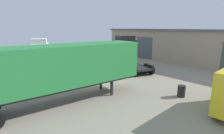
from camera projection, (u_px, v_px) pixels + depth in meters
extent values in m
plane|color=gray|center=(103.00, 85.00, 15.95)|extent=(60.00, 60.00, 0.00)
cube|color=tan|center=(195.00, 46.00, 26.97)|extent=(29.94, 8.05, 4.69)
cube|color=#565B60|center=(196.00, 30.00, 26.42)|extent=(30.44, 8.55, 0.25)
cube|color=#4C5156|center=(144.00, 48.00, 29.38)|extent=(3.20, 0.08, 3.60)
cube|color=silver|center=(38.00, 56.00, 20.32)|extent=(3.24, 3.19, 2.83)
cube|color=silver|center=(39.00, 41.00, 20.01)|extent=(2.59, 2.37, 0.60)
cube|color=black|center=(27.00, 52.00, 19.85)|extent=(1.96, 0.90, 1.02)
cube|color=#232326|center=(66.00, 65.00, 21.53)|extent=(3.32, 4.24, 0.24)
cylinder|color=#B2B2B7|center=(62.00, 69.00, 20.46)|extent=(0.95, 1.23, 0.56)
cylinder|color=black|center=(33.00, 70.00, 19.44)|extent=(0.68, 1.06, 1.03)
cylinder|color=black|center=(35.00, 66.00, 21.48)|extent=(0.68, 1.06, 1.03)
cylinder|color=black|center=(71.00, 68.00, 20.68)|extent=(0.68, 1.06, 1.03)
cylinder|color=black|center=(69.00, 64.00, 22.72)|extent=(0.68, 1.06, 1.03)
cylinder|color=black|center=(79.00, 67.00, 20.95)|extent=(0.68, 1.06, 1.03)
cylinder|color=black|center=(76.00, 64.00, 22.99)|extent=(0.68, 1.06, 1.03)
cube|color=#28843D|center=(60.00, 65.00, 11.64)|extent=(3.49, 11.89, 2.71)
cube|color=#232326|center=(62.00, 86.00, 11.96)|extent=(2.74, 11.82, 0.24)
cube|color=#232326|center=(101.00, 83.00, 14.85)|extent=(0.17, 0.17, 1.11)
cube|color=#232326|center=(112.00, 88.00, 13.59)|extent=(0.17, 0.17, 1.11)
cylinder|color=black|center=(216.00, 112.00, 10.16)|extent=(0.33, 0.73, 0.72)
cube|color=black|center=(124.00, 52.00, 23.03)|extent=(3.07, 3.14, 3.03)
cube|color=black|center=(125.00, 38.00, 22.45)|extent=(2.26, 2.53, 0.60)
cube|color=black|center=(121.00, 46.00, 23.95)|extent=(0.75, 2.02, 1.09)
cube|color=#232326|center=(136.00, 67.00, 20.48)|extent=(4.37, 3.15, 0.24)
cylinder|color=#B2B2B7|center=(126.00, 68.00, 20.69)|extent=(1.22, 0.88, 0.56)
cylinder|color=black|center=(115.00, 63.00, 23.50)|extent=(1.13, 0.63, 1.09)
cylinder|color=black|center=(129.00, 61.00, 24.31)|extent=(1.13, 0.63, 1.09)
cylinder|color=black|center=(130.00, 70.00, 19.59)|extent=(1.13, 0.63, 1.09)
cylinder|color=black|center=(147.00, 68.00, 20.40)|extent=(1.13, 0.63, 1.09)
cylinder|color=black|center=(134.00, 71.00, 18.78)|extent=(1.13, 0.63, 1.09)
cylinder|color=black|center=(151.00, 70.00, 19.59)|extent=(1.13, 0.63, 1.09)
cone|color=#423D38|center=(99.00, 58.00, 27.09)|extent=(3.29, 3.29, 1.03)
cylinder|color=black|center=(181.00, 91.00, 13.31)|extent=(0.58, 0.58, 0.88)
cube|color=black|center=(24.00, 78.00, 18.24)|extent=(0.40, 0.40, 0.04)
cone|color=orange|center=(24.00, 76.00, 18.18)|extent=(0.36, 0.36, 0.55)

